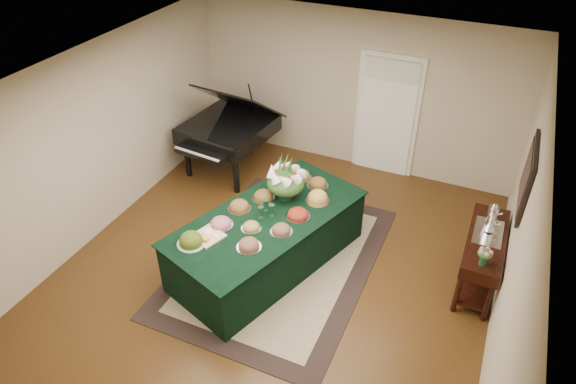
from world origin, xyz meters
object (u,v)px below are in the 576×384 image
at_px(floral_centerpiece, 286,179).
at_px(grand_piano, 228,129).
at_px(mahogany_sideboard, 484,248).
at_px(buffet_table, 268,240).

distance_m(floral_centerpiece, grand_piano, 2.23).
height_order(floral_centerpiece, mahogany_sideboard, floral_centerpiece).
bearing_deg(grand_piano, floral_centerpiece, -39.96).
xyz_separation_m(grand_piano, mahogany_sideboard, (4.31, -1.18, -0.18)).
xyz_separation_m(floral_centerpiece, mahogany_sideboard, (2.61, 0.24, -0.49)).
bearing_deg(buffet_table, floral_centerpiece, 84.59).
bearing_deg(mahogany_sideboard, buffet_table, -164.73).
xyz_separation_m(floral_centerpiece, grand_piano, (-1.69, 1.42, -0.31)).
bearing_deg(buffet_table, grand_piano, 130.92).
xyz_separation_m(buffet_table, grand_piano, (-1.65, 1.90, 0.39)).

